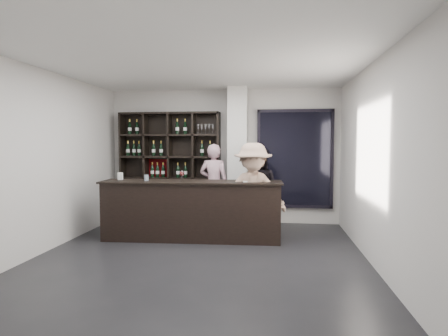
# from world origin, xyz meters

# --- Properties ---
(floor) EXTENTS (5.00, 5.50, 0.01)m
(floor) POSITION_xyz_m (0.00, 0.00, -0.01)
(floor) COLOR black
(floor) RESTS_ON ground
(wine_shelf) EXTENTS (2.20, 0.35, 2.40)m
(wine_shelf) POSITION_xyz_m (-1.15, 2.57, 1.20)
(wine_shelf) COLOR black
(wine_shelf) RESTS_ON floor
(structural_column) EXTENTS (0.40, 0.40, 2.90)m
(structural_column) POSITION_xyz_m (0.35, 2.47, 1.45)
(structural_column) COLOR silver
(structural_column) RESTS_ON floor
(glass_panel) EXTENTS (1.60, 0.08, 2.10)m
(glass_panel) POSITION_xyz_m (1.55, 2.69, 1.40)
(glass_panel) COLOR black
(glass_panel) RESTS_ON floor
(tasting_counter) EXTENTS (3.22, 0.67, 1.06)m
(tasting_counter) POSITION_xyz_m (-0.35, 1.10, 0.53)
(tasting_counter) COLOR black
(tasting_counter) RESTS_ON floor
(taster_pink) EXTENTS (0.68, 0.50, 1.72)m
(taster_pink) POSITION_xyz_m (-0.15, 2.40, 0.86)
(taster_pink) COLOR #CD9FAC
(taster_pink) RESTS_ON floor
(taster_black) EXTENTS (0.93, 0.81, 1.65)m
(taster_black) POSITION_xyz_m (0.82, 1.87, 0.82)
(taster_black) COLOR black
(taster_black) RESTS_ON floor
(customer) EXTENTS (1.18, 0.75, 1.74)m
(customer) POSITION_xyz_m (0.75, 1.05, 0.87)
(customer) COLOR tan
(customer) RESTS_ON floor
(wine_glass) EXTENTS (0.12, 0.12, 0.22)m
(wine_glass) POSITION_xyz_m (-0.51, 1.05, 1.17)
(wine_glass) COLOR white
(wine_glass) RESTS_ON tasting_counter
(spit_cup) EXTENTS (0.10, 0.10, 0.11)m
(spit_cup) POSITION_xyz_m (-1.17, 1.07, 1.11)
(spit_cup) COLOR silver
(spit_cup) RESTS_ON tasting_counter
(napkin_stack) EXTENTS (0.16, 0.16, 0.02)m
(napkin_stack) POSITION_xyz_m (0.64, 1.08, 1.07)
(napkin_stack) COLOR white
(napkin_stack) RESTS_ON tasting_counter
(card_stand) EXTENTS (0.09, 0.05, 0.13)m
(card_stand) POSITION_xyz_m (-1.69, 1.15, 1.13)
(card_stand) COLOR white
(card_stand) RESTS_ON tasting_counter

